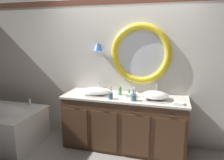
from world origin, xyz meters
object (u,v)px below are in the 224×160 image
Objects in this scene: sink_basin_left at (95,91)px; toothbrush_holder_right at (134,97)px; sink_basin_right at (155,95)px; toothbrush_holder_left at (110,95)px; folded_hand_towel at (179,103)px; toiletry_basket at (131,95)px; soap_dispenser at (120,91)px.

toothbrush_holder_right is (0.65, -0.15, -0.00)m from sink_basin_left.
sink_basin_left is at bearing 180.00° from sink_basin_right.
toothbrush_holder_left is at bearing -178.69° from toothbrush_holder_right.
toiletry_basket reaches higher than folded_hand_towel.
folded_hand_towel is 1.07× the size of toiletry_basket.
soap_dispenser is (0.08, 0.25, 0.01)m from toothbrush_holder_left.
toiletry_basket is at bearing 175.15° from sink_basin_right.
sink_basin_right is at bearing 26.71° from toothbrush_holder_right.
toothbrush_holder_right is (-0.29, -0.15, -0.01)m from sink_basin_right.
sink_basin_right is at bearing 0.00° from sink_basin_left.
toothbrush_holder_right is at bearing 1.31° from toothbrush_holder_left.
soap_dispenser is at bearing 71.58° from toothbrush_holder_left.
toothbrush_holder_left is at bearing -146.08° from toiletry_basket.
soap_dispenser is (-0.27, 0.24, 0.01)m from toothbrush_holder_right.
toothbrush_holder_right is at bearing 179.56° from folded_hand_towel.
sink_basin_right reaches higher than sink_basin_left.
sink_basin_left is 0.40m from soap_dispenser.
sink_basin_right is at bearing -4.85° from toiletry_basket.
toothbrush_holder_right is at bearing -153.29° from sink_basin_right.
toothbrush_holder_left is at bearing -166.41° from sink_basin_right.
sink_basin_right reaches higher than folded_hand_towel.
toothbrush_holder_left is 0.34m from toiletry_basket.
toothbrush_holder_right reaches higher than sink_basin_left.
toothbrush_holder_left reaches higher than soap_dispenser.
toothbrush_holder_right reaches higher than folded_hand_towel.
sink_basin_left is at bearing 173.22° from folded_hand_towel.
toiletry_basket is (-0.70, 0.18, 0.02)m from folded_hand_towel.
sink_basin_right is 2.87× the size of toiletry_basket.
sink_basin_right is 1.85× the size of toothbrush_holder_left.
folded_hand_towel is at bearing -15.52° from soap_dispenser.
toiletry_basket is (-0.07, 0.18, -0.02)m from toothbrush_holder_right.
toothbrush_holder_left is 1.55× the size of toiletry_basket.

